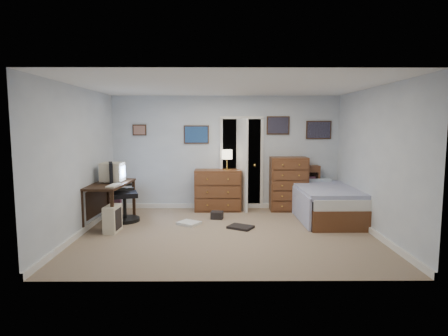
% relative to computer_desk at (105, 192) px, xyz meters
% --- Properties ---
extents(floor, '(5.00, 4.00, 0.02)m').
position_rel_computer_desk_xyz_m(floor, '(2.29, -0.66, -0.61)').
color(floor, gray).
rests_on(floor, ground).
extents(computer_desk, '(0.70, 1.38, 0.77)m').
position_rel_computer_desk_xyz_m(computer_desk, '(0.00, 0.00, 0.00)').
color(computer_desk, black).
rests_on(computer_desk, floor).
extents(crt_monitor, '(0.42, 0.39, 0.37)m').
position_rel_computer_desk_xyz_m(crt_monitor, '(0.11, 0.14, 0.37)').
color(crt_monitor, beige).
rests_on(crt_monitor, computer_desk).
extents(keyboard, '(0.18, 0.42, 0.02)m').
position_rel_computer_desk_xyz_m(keyboard, '(0.27, -0.36, 0.19)').
color(keyboard, beige).
rests_on(keyboard, computer_desk).
extents(pc_tower, '(0.24, 0.45, 0.46)m').
position_rel_computer_desk_xyz_m(pc_tower, '(0.29, -0.56, -0.36)').
color(pc_tower, beige).
rests_on(pc_tower, floor).
extents(office_chair, '(0.70, 0.70, 1.15)m').
position_rel_computer_desk_xyz_m(office_chair, '(0.26, 0.14, -0.15)').
color(office_chair, black).
rests_on(office_chair, floor).
extents(media_stack, '(0.15, 0.15, 0.72)m').
position_rel_computer_desk_xyz_m(media_stack, '(-0.03, 0.92, -0.23)').
color(media_stack, maroon).
rests_on(media_stack, floor).
extents(low_dresser, '(1.01, 0.52, 0.89)m').
position_rel_computer_desk_xyz_m(low_dresser, '(2.12, 1.12, -0.15)').
color(low_dresser, brown).
rests_on(low_dresser, floor).
extents(table_lamp, '(0.23, 0.23, 0.44)m').
position_rel_computer_desk_xyz_m(table_lamp, '(2.32, 1.12, 0.62)').
color(table_lamp, gold).
rests_on(table_lamp, low_dresser).
extents(doorway, '(0.96, 1.12, 2.05)m').
position_rel_computer_desk_xyz_m(doorway, '(2.64, 1.61, 0.41)').
color(doorway, black).
rests_on(doorway, floor).
extents(tall_dresser, '(0.80, 0.48, 1.17)m').
position_rel_computer_desk_xyz_m(tall_dresser, '(3.66, 1.09, -0.01)').
color(tall_dresser, brown).
rests_on(tall_dresser, floor).
extents(headboard_bookcase, '(1.09, 0.31, 0.97)m').
position_rel_computer_desk_xyz_m(headboard_bookcase, '(3.81, 1.20, -0.08)').
color(headboard_bookcase, brown).
rests_on(headboard_bookcase, floor).
extents(bed, '(1.18, 2.15, 0.70)m').
position_rel_computer_desk_xyz_m(bed, '(4.28, 0.41, -0.27)').
color(bed, brown).
rests_on(bed, floor).
extents(wall_posters, '(4.38, 0.04, 0.60)m').
position_rel_computer_desk_xyz_m(wall_posters, '(2.86, 1.32, 1.15)').
color(wall_posters, '#331E11').
rests_on(wall_posters, floor).
extents(floor_clutter, '(1.46, 1.05, 0.15)m').
position_rel_computer_desk_xyz_m(floor_clutter, '(2.07, -0.02, -0.55)').
color(floor_clutter, black).
rests_on(floor_clutter, floor).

